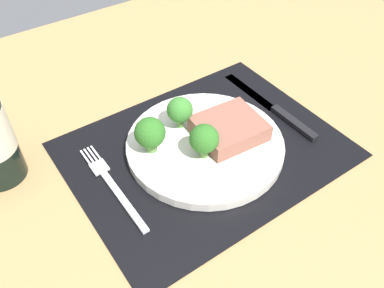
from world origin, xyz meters
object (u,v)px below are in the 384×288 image
at_px(fork, 112,185).
at_px(knife, 276,109).
at_px(steak, 229,128).
at_px(plate, 205,145).

height_order(fork, knife, knife).
xyz_separation_m(steak, knife, (0.12, 0.01, -0.03)).
distance_m(steak, fork, 0.20).
distance_m(plate, knife, 0.16).
height_order(plate, knife, plate).
distance_m(plate, fork, 0.16).
height_order(steak, fork, steak).
bearing_deg(steak, knife, 6.84).
relative_size(plate, steak, 2.47).
height_order(plate, fork, plate).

